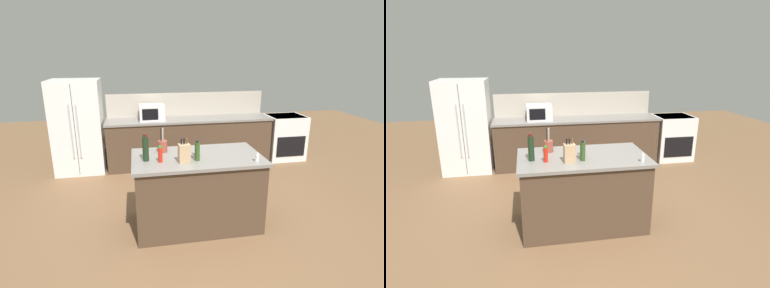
{
  "view_description": "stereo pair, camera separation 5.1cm",
  "coord_description": "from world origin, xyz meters",
  "views": [
    {
      "loc": [
        -0.71,
        -3.43,
        2.17
      ],
      "look_at": [
        0.0,
        0.35,
        0.99
      ],
      "focal_mm": 28.0,
      "sensor_mm": 36.0,
      "label": 1
    },
    {
      "loc": [
        -0.66,
        -3.44,
        2.17
      ],
      "look_at": [
        0.0,
        0.35,
        0.99
      ],
      "focal_mm": 28.0,
      "sensor_mm": 36.0,
      "label": 2
    }
  ],
  "objects": [
    {
      "name": "ground_plane",
      "position": [
        0.0,
        0.0,
        0.0
      ],
      "size": [
        14.0,
        14.0,
        0.0
      ],
      "primitive_type": "plane",
      "color": "brown"
    },
    {
      "name": "back_counter_run",
      "position": [
        0.3,
        2.2,
        0.47
      ],
      "size": [
        3.21,
        0.66,
        0.94
      ],
      "color": "#4C3828",
      "rests_on": "ground_plane"
    },
    {
      "name": "wall_backsplash",
      "position": [
        0.3,
        2.52,
        1.17
      ],
      "size": [
        3.17,
        0.03,
        0.46
      ],
      "primitive_type": "cube",
      "color": "#B2A899",
      "rests_on": "back_counter_run"
    },
    {
      "name": "kitchen_island",
      "position": [
        0.0,
        0.0,
        0.47
      ],
      "size": [
        1.61,
        0.91,
        0.94
      ],
      "color": "#4C3828",
      "rests_on": "ground_plane"
    },
    {
      "name": "refrigerator",
      "position": [
        -1.78,
        2.25,
        0.86
      ],
      "size": [
        0.87,
        0.75,
        1.71
      ],
      "color": "white",
      "rests_on": "ground_plane"
    },
    {
      "name": "range_oven",
      "position": [
        2.33,
        2.2,
        0.47
      ],
      "size": [
        0.76,
        0.65,
        0.92
      ],
      "color": "white",
      "rests_on": "ground_plane"
    },
    {
      "name": "microwave",
      "position": [
        -0.43,
        2.2,
        1.08
      ],
      "size": [
        0.47,
        0.39,
        0.29
      ],
      "color": "white",
      "rests_on": "back_counter_run"
    },
    {
      "name": "knife_block",
      "position": [
        -0.19,
        -0.19,
        1.05
      ],
      "size": [
        0.14,
        0.11,
        0.29
      ],
      "rotation": [
        0.0,
        0.0,
        0.07
      ],
      "color": "tan",
      "rests_on": "kitchen_island"
    },
    {
      "name": "utensil_crock",
      "position": [
        -0.41,
        0.24,
        1.02
      ],
      "size": [
        0.12,
        0.12,
        0.32
      ],
      "color": "brown",
      "rests_on": "kitchen_island"
    },
    {
      "name": "pepper_grinder",
      "position": [
        -0.0,
        -0.03,
        1.04
      ],
      "size": [
        0.05,
        0.05,
        0.2
      ],
      "color": "brown",
      "rests_on": "kitchen_island"
    },
    {
      "name": "hot_sauce_bottle",
      "position": [
        -0.47,
        -0.13,
        1.03
      ],
      "size": [
        0.05,
        0.05,
        0.2
      ],
      "color": "red",
      "rests_on": "kitchen_island"
    },
    {
      "name": "wine_bottle",
      "position": [
        -0.63,
        -0.05,
        1.1
      ],
      "size": [
        0.07,
        0.07,
        0.33
      ],
      "color": "black",
      "rests_on": "kitchen_island"
    },
    {
      "name": "olive_oil_bottle",
      "position": [
        -0.03,
        -0.15,
        1.06
      ],
      "size": [
        0.06,
        0.06,
        0.25
      ],
      "color": "#2D4C1E",
      "rests_on": "kitchen_island"
    },
    {
      "name": "salt_shaker",
      "position": [
        0.65,
        -0.32,
        0.99
      ],
      "size": [
        0.05,
        0.05,
        0.11
      ],
      "color": "silver",
      "rests_on": "kitchen_island"
    }
  ]
}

